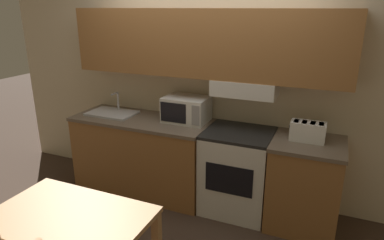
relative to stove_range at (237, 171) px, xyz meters
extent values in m
plane|color=#3D2D23|center=(-0.46, 0.31, -0.44)|extent=(16.00, 16.00, 0.00)
cube|color=beige|center=(-0.46, 0.33, 0.83)|extent=(5.30, 0.05, 2.55)
cube|color=#936033|center=(-0.46, 0.15, 1.28)|extent=(2.90, 0.32, 0.68)
cube|color=silver|center=(0.00, 0.15, 0.86)|extent=(0.64, 0.34, 0.16)
cube|color=#936033|center=(-1.13, -0.01, -0.02)|extent=(1.55, 0.63, 0.85)
cube|color=brown|center=(-1.13, -0.01, 0.42)|extent=(1.57, 0.65, 0.04)
cube|color=#936033|center=(0.67, -0.01, -0.02)|extent=(0.64, 0.63, 0.85)
cube|color=brown|center=(0.67, -0.01, 0.42)|extent=(0.66, 0.65, 0.04)
cube|color=silver|center=(0.00, 0.00, -0.02)|extent=(0.68, 0.61, 0.85)
cube|color=black|center=(0.00, 0.00, 0.43)|extent=(0.68, 0.61, 0.03)
cube|color=black|center=(0.00, -0.31, 0.05)|extent=(0.47, 0.01, 0.30)
cylinder|color=black|center=(-0.15, -0.12, 0.44)|extent=(0.09, 0.09, 0.01)
cylinder|color=black|center=(0.15, -0.12, 0.44)|extent=(0.09, 0.09, 0.01)
cylinder|color=black|center=(-0.15, 0.12, 0.44)|extent=(0.09, 0.09, 0.01)
cylinder|color=black|center=(0.15, 0.12, 0.44)|extent=(0.09, 0.09, 0.01)
cube|color=silver|center=(-0.62, 0.10, 0.58)|extent=(0.47, 0.35, 0.27)
cube|color=black|center=(-0.70, -0.07, 0.58)|extent=(0.29, 0.01, 0.21)
cube|color=gray|center=(-0.45, -0.07, 0.58)|extent=(0.09, 0.01, 0.21)
cube|color=silver|center=(0.65, 0.02, 0.53)|extent=(0.32, 0.16, 0.18)
cube|color=black|center=(0.49, 0.02, 0.56)|extent=(0.01, 0.02, 0.02)
cube|color=black|center=(0.54, 0.02, 0.62)|extent=(0.04, 0.11, 0.01)
cube|color=black|center=(0.61, 0.02, 0.62)|extent=(0.04, 0.11, 0.01)
cube|color=black|center=(0.69, 0.02, 0.62)|extent=(0.04, 0.11, 0.01)
cube|color=black|center=(0.76, 0.02, 0.62)|extent=(0.04, 0.11, 0.01)
cube|color=#B7BABF|center=(-1.53, -0.01, 0.45)|extent=(0.55, 0.36, 0.02)
cube|color=#4C4F54|center=(-1.53, -0.03, 0.46)|extent=(0.46, 0.27, 0.01)
cylinder|color=#B7BABF|center=(-1.53, 0.13, 0.57)|extent=(0.02, 0.02, 0.21)
cylinder|color=#B7BABF|center=(-1.53, 0.07, 0.67)|extent=(0.02, 0.12, 0.02)
cube|color=#B27F4C|center=(-0.68, -1.69, 0.31)|extent=(1.05, 0.68, 0.04)
cube|color=#B27F4C|center=(-1.17, -1.39, -0.07)|extent=(0.06, 0.06, 0.74)
camera|label=1|loc=(0.83, -3.15, 1.63)|focal=32.00mm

